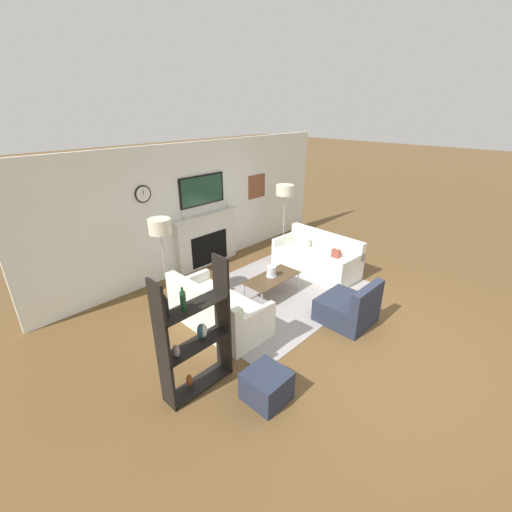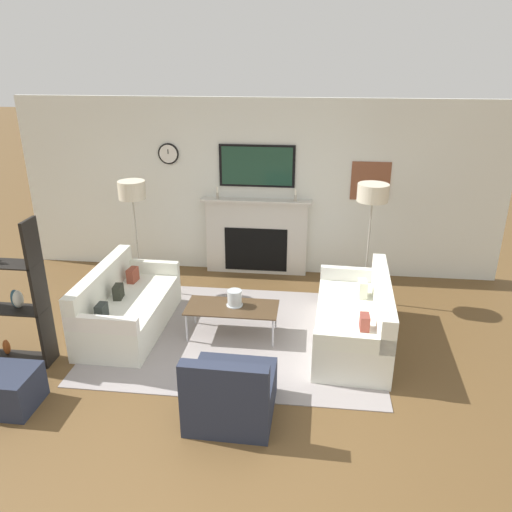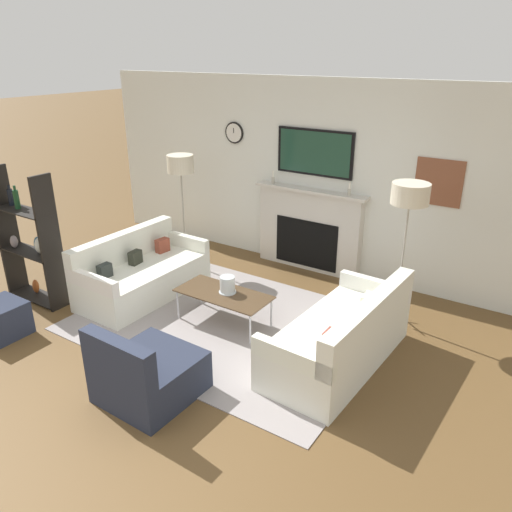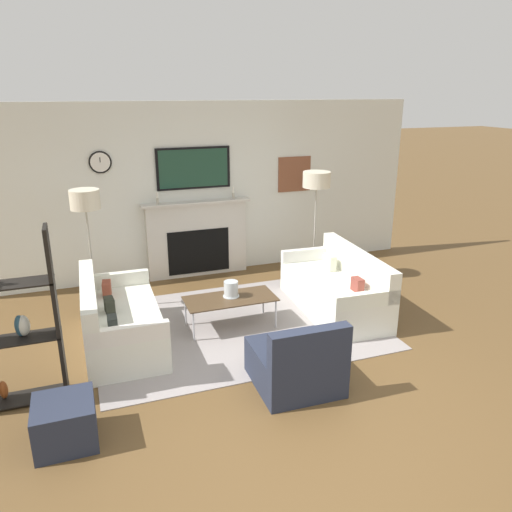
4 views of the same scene
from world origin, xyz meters
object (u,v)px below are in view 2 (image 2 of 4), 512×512
at_px(hurricane_candle, 235,299).
at_px(shelf_unit, 2,297).
at_px(couch_left, 126,308).
at_px(floor_lamp_left, 132,192).
at_px(couch_right, 355,321).
at_px(coffee_table, 232,309).
at_px(armchair, 231,394).
at_px(ottoman, 11,390).
at_px(floor_lamp_right, 373,195).

xyz_separation_m(hurricane_candle, shelf_unit, (-2.43, -0.87, 0.32)).
xyz_separation_m(couch_left, shelf_unit, (-1.04, -0.84, 0.51)).
bearing_deg(couch_left, floor_lamp_left, 100.37).
bearing_deg(couch_right, coffee_table, -179.75).
distance_m(couch_left, armchair, 2.19).
bearing_deg(armchair, couch_left, 136.62).
bearing_deg(ottoman, floor_lamp_left, 82.02).
xyz_separation_m(couch_right, floor_lamp_right, (0.21, 1.12, 1.28)).
bearing_deg(armchair, ottoman, -177.00).
xyz_separation_m(couch_right, floor_lamp_left, (-3.07, 1.12, 1.21)).
distance_m(hurricane_candle, floor_lamp_right, 2.27).
xyz_separation_m(floor_lamp_left, shelf_unit, (-0.84, -1.96, -0.70)).
bearing_deg(floor_lamp_left, couch_right, -20.10).
bearing_deg(floor_lamp_right, armchair, -119.36).
distance_m(couch_left, hurricane_candle, 1.40).
bearing_deg(hurricane_candle, coffee_table, -119.49).
bearing_deg(floor_lamp_left, coffee_table, -35.77).
bearing_deg(shelf_unit, floor_lamp_right, 25.45).
relative_size(couch_left, floor_lamp_left, 1.04).
relative_size(coffee_table, floor_lamp_left, 0.68).
bearing_deg(couch_right, armchair, -130.24).
bearing_deg(shelf_unit, floor_lamp_left, 66.83).
relative_size(shelf_unit, ottoman, 3.42).
xyz_separation_m(armchair, ottoman, (-2.18, -0.11, -0.06)).
bearing_deg(ottoman, shelf_unit, 120.08).
relative_size(couch_right, coffee_table, 1.68).
relative_size(couch_left, floor_lamp_right, 1.01).
relative_size(hurricane_candle, floor_lamp_left, 0.12).
height_order(armchair, floor_lamp_right, floor_lamp_right).
bearing_deg(armchair, floor_lamp_right, 60.64).
xyz_separation_m(couch_right, armchair, (-1.27, -1.50, -0.03)).
bearing_deg(floor_lamp_right, couch_left, -159.94).
bearing_deg(coffee_table, armchair, -81.28).
relative_size(coffee_table, ottoman, 2.26).
relative_size(floor_lamp_left, ottoman, 3.33).
distance_m(couch_right, ottoman, 3.81).
bearing_deg(floor_lamp_left, couch_left, -79.63).
relative_size(couch_left, couch_right, 0.91).
height_order(couch_left, ottoman, couch_left).
relative_size(hurricane_candle, shelf_unit, 0.12).
bearing_deg(couch_right, couch_left, 179.95).
height_order(hurricane_candle, shelf_unit, shelf_unit).
distance_m(coffee_table, floor_lamp_left, 2.24).
xyz_separation_m(coffee_table, floor_lamp_left, (-1.57, 1.13, 1.13)).
relative_size(armchair, floor_lamp_right, 0.50).
bearing_deg(armchair, coffee_table, 98.72).
bearing_deg(hurricane_candle, floor_lamp_right, 32.81).
bearing_deg(couch_right, shelf_unit, -167.95).
relative_size(floor_lamp_right, ottoman, 3.43).
distance_m(floor_lamp_left, shelf_unit, 2.24).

